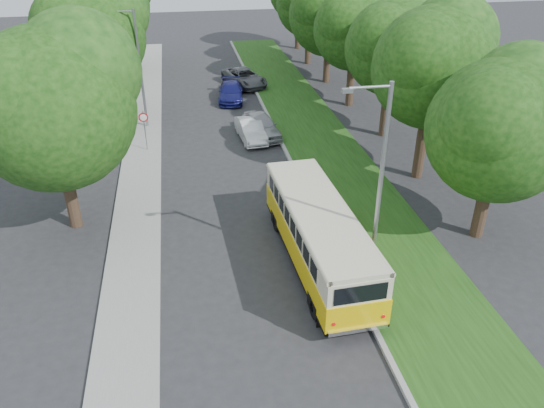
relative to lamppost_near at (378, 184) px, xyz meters
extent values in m
plane|color=#29292C|center=(-4.21, 2.50, -4.37)|extent=(120.00, 120.00, 0.00)
cube|color=gray|center=(-0.61, 7.50, -4.29)|extent=(0.20, 70.00, 0.15)
cube|color=#1E4312|center=(1.74, 7.50, -4.30)|extent=(4.50, 70.00, 0.13)
cube|color=gray|center=(-9.01, 7.50, -4.31)|extent=(2.20, 70.00, 0.12)
cylinder|color=#332319|center=(5.95, 2.50, -2.70)|extent=(0.56, 0.56, 3.35)
sphere|color=#12390D|center=(5.95, 2.50, 0.58)|extent=(5.85, 5.85, 5.85)
sphere|color=#12390D|center=(6.97, 3.08, 1.75)|extent=(4.38, 4.38, 4.38)
sphere|color=#12390D|center=(5.07, 1.77, 1.32)|extent=(4.09, 4.09, 4.09)
cylinder|color=#332319|center=(5.75, 8.50, -2.24)|extent=(0.56, 0.56, 4.26)
sphere|color=#12390D|center=(5.75, 8.50, 1.54)|extent=(5.98, 5.98, 5.98)
sphere|color=#12390D|center=(6.80, 9.10, 2.73)|extent=(4.49, 4.49, 4.49)
sphere|color=#12390D|center=(4.86, 7.75, 2.29)|extent=(4.19, 4.19, 4.19)
cylinder|color=#332319|center=(6.08, 14.50, -2.39)|extent=(0.56, 0.56, 3.95)
sphere|color=#12390D|center=(6.08, 14.50, 1.13)|extent=(5.61, 5.61, 5.61)
sphere|color=#12390D|center=(7.06, 15.06, 2.25)|extent=(4.21, 4.21, 4.21)
sphere|color=#12390D|center=(5.24, 13.80, 1.83)|extent=(3.92, 3.92, 3.92)
cylinder|color=#332319|center=(5.69, 20.50, -2.44)|extent=(0.56, 0.56, 3.86)
sphere|color=#12390D|center=(5.69, 20.50, 1.05)|extent=(5.64, 5.64, 5.64)
sphere|color=#12390D|center=(6.68, 21.06, 2.17)|extent=(4.23, 4.23, 4.23)
sphere|color=#12390D|center=(4.85, 19.80, 1.75)|extent=(3.95, 3.95, 3.95)
cylinder|color=#332319|center=(5.59, 26.50, -2.58)|extent=(0.56, 0.56, 3.58)
sphere|color=#12390D|center=(5.59, 26.50, 0.96)|extent=(6.36, 6.36, 6.36)
sphere|color=#12390D|center=(4.64, 25.71, 1.75)|extent=(4.45, 4.45, 4.45)
cylinder|color=#332319|center=(5.46, 32.50, -2.53)|extent=(0.56, 0.56, 3.68)
sphere|color=#12390D|center=(5.46, 32.50, 0.94)|extent=(5.91, 5.91, 5.91)
cylinder|color=#332319|center=(5.84, 38.50, -2.34)|extent=(0.56, 0.56, 4.05)
cylinder|color=#332319|center=(-11.71, 6.50, -2.53)|extent=(0.56, 0.56, 3.68)
sphere|color=#12390D|center=(-11.71, 6.50, 1.18)|extent=(6.80, 6.80, 6.80)
sphere|color=#12390D|center=(-10.52, 7.18, 2.54)|extent=(5.10, 5.10, 5.10)
sphere|color=#12390D|center=(-12.73, 5.65, 2.03)|extent=(4.76, 4.76, 4.76)
cylinder|color=#332319|center=(-11.71, 20.50, -2.53)|extent=(0.56, 0.56, 3.68)
sphere|color=#12390D|center=(-11.71, 20.50, 1.18)|extent=(6.80, 6.80, 6.80)
sphere|color=#12390D|center=(-10.52, 21.18, 2.54)|extent=(5.10, 5.10, 5.10)
sphere|color=#12390D|center=(-12.73, 19.65, 2.03)|extent=(4.76, 4.76, 4.76)
cylinder|color=#332319|center=(-11.71, 32.50, -2.53)|extent=(0.56, 0.56, 3.68)
sphere|color=#12390D|center=(-11.71, 32.50, 1.18)|extent=(6.80, 6.80, 6.80)
cylinder|color=gray|center=(0.09, 0.00, -0.37)|extent=(0.16, 0.16, 8.00)
cylinder|color=gray|center=(-0.61, 0.00, 3.48)|extent=(1.40, 0.10, 0.10)
cube|color=gray|center=(-1.36, 0.00, 3.41)|extent=(0.35, 0.16, 0.14)
cylinder|color=gray|center=(-8.81, 18.50, -0.62)|extent=(0.16, 0.16, 7.50)
cylinder|color=gray|center=(-9.51, 18.50, 2.98)|extent=(1.40, 0.10, 0.10)
cube|color=gray|center=(-10.26, 18.50, 2.91)|extent=(0.35, 0.16, 0.14)
cylinder|color=gray|center=(-8.71, 14.50, -3.12)|extent=(0.06, 0.06, 2.50)
cone|color=red|center=(-8.71, 14.46, -2.22)|extent=(0.56, 0.02, 0.56)
cone|color=white|center=(-8.71, 14.44, -2.22)|extent=(0.40, 0.02, 0.40)
imported|color=#9E9EA2|center=(-1.61, 15.68, -3.65)|extent=(2.31, 4.41, 1.43)
imported|color=white|center=(-2.35, 15.23, -3.74)|extent=(1.67, 3.94, 1.26)
imported|color=navy|center=(-2.74, 23.10, -3.74)|extent=(2.28, 4.53, 1.26)
imported|color=#515458|center=(-1.23, 26.63, -3.69)|extent=(3.68, 5.35, 1.36)
camera|label=1|loc=(-6.54, -15.49, 8.46)|focal=35.00mm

